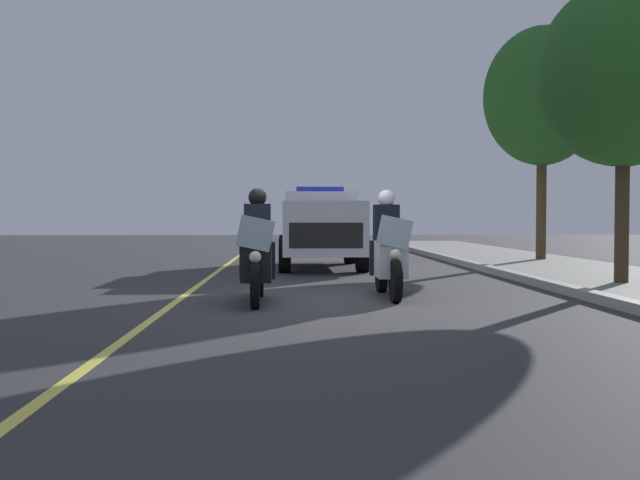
# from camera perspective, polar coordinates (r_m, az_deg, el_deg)

# --- Properties ---
(ground_plane) EXTENTS (80.00, 80.00, 0.00)m
(ground_plane) POSITION_cam_1_polar(r_m,az_deg,el_deg) (10.67, 0.20, -4.99)
(ground_plane) COLOR #333335
(curb_strip) EXTENTS (48.00, 0.24, 0.15)m
(curb_strip) POSITION_cam_1_polar(r_m,az_deg,el_deg) (11.60, 21.04, -4.19)
(curb_strip) COLOR #9E9B93
(curb_strip) RESTS_ON ground
(lane_stripe_center) EXTENTS (48.00, 0.12, 0.01)m
(lane_stripe_center) POSITION_cam_1_polar(r_m,az_deg,el_deg) (10.80, -11.65, -4.92)
(lane_stripe_center) COLOR #E0D14C
(lane_stripe_center) RESTS_ON ground
(police_motorcycle_lead_left) EXTENTS (2.14, 0.56, 1.72)m
(police_motorcycle_lead_left) POSITION_cam_1_polar(r_m,az_deg,el_deg) (10.46, -5.17, -1.29)
(police_motorcycle_lead_left) COLOR black
(police_motorcycle_lead_left) RESTS_ON ground
(police_motorcycle_lead_right) EXTENTS (2.14, 0.56, 1.72)m
(police_motorcycle_lead_right) POSITION_cam_1_polar(r_m,az_deg,el_deg) (11.14, 5.59, -1.10)
(police_motorcycle_lead_right) COLOR black
(police_motorcycle_lead_right) RESTS_ON ground
(police_suv) EXTENTS (4.93, 2.13, 2.05)m
(police_suv) POSITION_cam_1_polar(r_m,az_deg,el_deg) (17.59, 0.01, 1.19)
(police_suv) COLOR silver
(police_suv) RESTS_ON ground
(tree_mid_block) EXTENTS (3.07, 3.07, 5.43)m
(tree_mid_block) POSITION_cam_1_polar(r_m,az_deg,el_deg) (13.88, 23.66, 12.39)
(tree_mid_block) COLOR #42301E
(tree_mid_block) RESTS_ON sidewalk_strip
(tree_far_back) EXTENTS (3.25, 3.25, 6.51)m
(tree_far_back) POSITION_cam_1_polar(r_m,az_deg,el_deg) (20.80, 17.77, 11.13)
(tree_far_back) COLOR #4C3823
(tree_far_back) RESTS_ON sidewalk_strip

